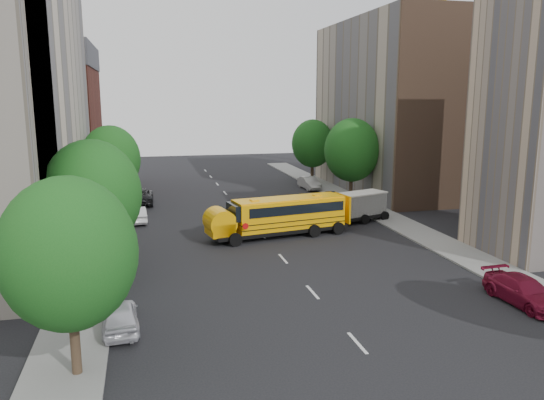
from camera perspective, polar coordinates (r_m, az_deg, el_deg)
name	(u,v)px	position (r m, az deg, el deg)	size (l,w,h in m)	color
ground	(275,250)	(35.50, 0.37, -5.41)	(120.00, 120.00, 0.00)	black
sidewalk_left	(100,241)	(39.44, -17.97, -4.19)	(3.00, 80.00, 0.12)	slate
sidewalk_right	(398,223)	(44.01, 13.42, -2.39)	(3.00, 80.00, 0.12)	slate
lane_markings	(247,217)	(44.95, -2.74, -1.89)	(0.15, 64.00, 0.01)	silver
building_left_redbrick	(49,131)	(61.89, -22.90, 6.89)	(10.00, 15.00, 13.00)	maroon
building_right_far	(393,107)	(59.19, 12.84, 9.75)	(10.00, 22.00, 18.00)	tan
building_right_sidewall	(450,109)	(49.58, 18.56, 9.26)	(10.10, 0.30, 18.00)	brown
street_tree_0	(68,254)	(19.95, -21.06, -5.44)	(4.80, 4.80, 7.41)	#38281C
street_tree_1	(92,195)	(29.59, -18.75, 0.52)	(5.12, 5.12, 7.90)	#38281C
street_tree_2	(111,159)	(47.38, -16.96, 4.23)	(4.99, 4.99, 7.71)	#38281C
street_tree_4	(352,150)	(51.07, 8.58, 5.32)	(5.25, 5.25, 8.10)	#38281C
street_tree_5	(313,143)	(62.32, 4.39, 6.08)	(4.86, 4.86, 7.51)	#38281C
school_bus	(279,215)	(38.57, 0.74, -1.60)	(10.48, 4.02, 2.89)	black
safari_truck	(356,207)	(43.59, 8.98, -0.73)	(5.92, 3.67, 2.39)	black
parked_car_0	(120,316)	(24.57, -16.04, -11.88)	(1.56, 3.88, 1.32)	silver
parked_car_1	(137,215)	(44.48, -14.33, -1.52)	(1.36, 3.90, 1.28)	silver
parked_car_2	(140,196)	(52.04, -14.06, 0.41)	(2.51, 5.43, 1.51)	black
parked_car_3	(524,291)	(29.19, 25.44, -8.83)	(1.87, 4.59, 1.33)	maroon
parked_car_4	(332,198)	(50.21, 6.51, 0.18)	(1.55, 3.86, 1.32)	#333156
parked_car_5	(309,183)	(58.75, 4.04, 1.83)	(1.44, 4.12, 1.36)	#9E9D99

